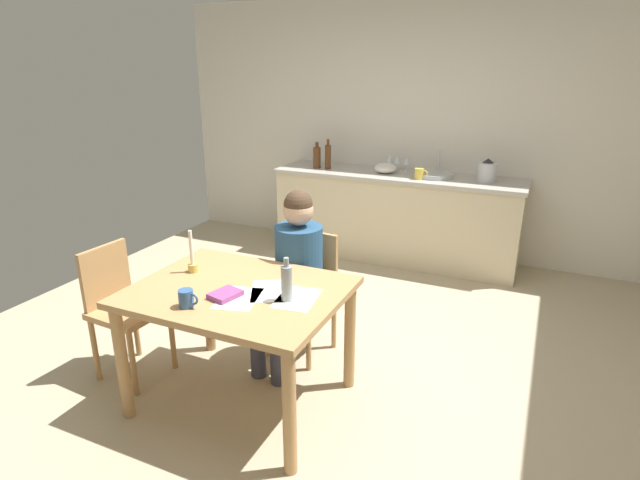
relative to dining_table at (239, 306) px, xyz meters
name	(u,v)px	position (x,y,z in m)	size (l,w,h in m)	color
ground_plane	(300,365)	(0.14, 0.50, -0.66)	(5.20, 5.20, 0.04)	tan
wall_back	(409,129)	(0.14, 3.10, 0.66)	(5.20, 0.12, 2.60)	silver
kitchen_counter	(395,216)	(0.14, 2.74, -0.19)	(2.51, 0.64, 0.90)	beige
dining_table	(239,306)	(0.00, 0.00, 0.00)	(1.19, 0.93, 0.75)	tan
chair_at_table	(306,288)	(0.09, 0.71, -0.16)	(0.45, 0.45, 0.86)	tan
person_seated	(294,268)	(0.07, 0.56, 0.04)	(0.37, 0.62, 1.19)	navy
chair_side_empty	(123,305)	(-0.86, -0.05, -0.15)	(0.43, 0.43, 0.87)	tan
coffee_mug	(187,298)	(-0.12, -0.30, 0.16)	(0.12, 0.08, 0.10)	#33598C
candlestick	(192,260)	(-0.39, 0.10, 0.18)	(0.06, 0.06, 0.27)	gold
book_magazine	(225,295)	(0.00, -0.12, 0.12)	(0.13, 0.16, 0.03)	#90407E
paper_letter	(270,291)	(0.19, 0.05, 0.11)	(0.21, 0.30, 0.00)	white
paper_bill	(297,298)	(0.37, 0.02, 0.11)	(0.21, 0.30, 0.00)	white
paper_envelope	(238,298)	(0.07, -0.11, 0.11)	(0.21, 0.30, 0.00)	white
wine_bottle_on_table	(287,283)	(0.33, -0.02, 0.21)	(0.06, 0.06, 0.25)	#8C999E
sink_unit	(434,175)	(0.51, 2.75, 0.28)	(0.36, 0.36, 0.24)	#B2B7BC
bottle_oil	(317,157)	(-0.73, 2.67, 0.38)	(0.08, 0.08, 0.27)	#593319
bottle_vinegar	(328,156)	(-0.61, 2.68, 0.39)	(0.06, 0.06, 0.31)	#593319
mixing_bowl	(386,168)	(0.01, 2.73, 0.31)	(0.22, 0.22, 0.10)	white
stovetop_kettle	(487,171)	(1.00, 2.74, 0.36)	(0.18, 0.18, 0.22)	#B7BABF
wine_glass_near_sink	(407,161)	(0.19, 2.89, 0.37)	(0.07, 0.07, 0.15)	silver
wine_glass_by_kettle	(397,160)	(0.08, 2.89, 0.37)	(0.07, 0.07, 0.15)	silver
wine_glass_back_left	(389,160)	(0.00, 2.89, 0.37)	(0.07, 0.07, 0.15)	silver
teacup_on_counter	(419,174)	(0.40, 2.59, 0.31)	(0.13, 0.09, 0.10)	#F2CC4C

